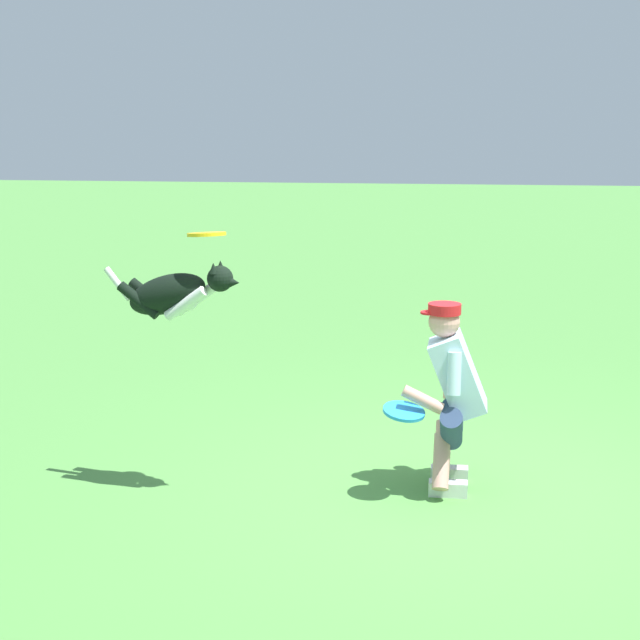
{
  "coord_description": "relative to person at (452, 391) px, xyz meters",
  "views": [
    {
      "loc": [
        0.1,
        6.13,
        2.52
      ],
      "look_at": [
        0.93,
        -0.05,
        1.19
      ],
      "focal_mm": 54.13,
      "sensor_mm": 36.0,
      "label": 1
    }
  ],
  "objects": [
    {
      "name": "person",
      "position": [
        0.0,
        0.0,
        0.0
      ],
      "size": [
        0.58,
        0.64,
        1.29
      ],
      "rotation": [
        0.0,
        0.0,
        -0.03
      ],
      "color": "silver",
      "rests_on": "ground_plane"
    },
    {
      "name": "ground_plane",
      "position": [
        -0.05,
        0.19,
        -0.7
      ],
      "size": [
        60.0,
        60.0,
        0.0
      ],
      "primitive_type": "plane",
      "color": "#4E8C40"
    },
    {
      "name": "frisbee_flying",
      "position": [
        1.59,
        0.32,
        1.07
      ],
      "size": [
        0.32,
        0.32,
        0.05
      ],
      "primitive_type": "cylinder",
      "rotation": [
        0.02,
        -0.08,
        1.88
      ],
      "color": "yellow"
    },
    {
      "name": "frisbee_held",
      "position": [
        0.31,
        0.23,
        -0.09
      ],
      "size": [
        0.36,
        0.36,
        0.09
      ],
      "primitive_type": "cylinder",
      "rotation": [
        -0.07,
        0.18,
        1.92
      ],
      "color": "#2896EF",
      "rests_on": "person"
    },
    {
      "name": "dog",
      "position": [
        1.82,
        0.3,
        0.68
      ],
      "size": [
        0.98,
        0.36,
        0.44
      ],
      "rotation": [
        0.0,
        0.0,
        2.96
      ],
      "color": "black"
    }
  ]
}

